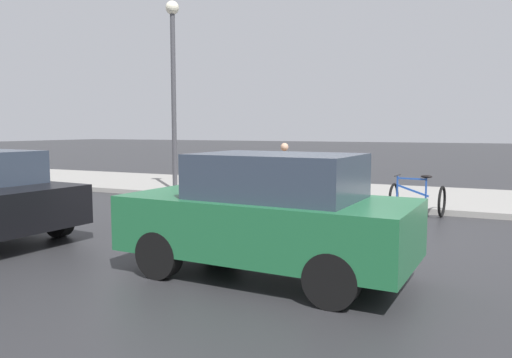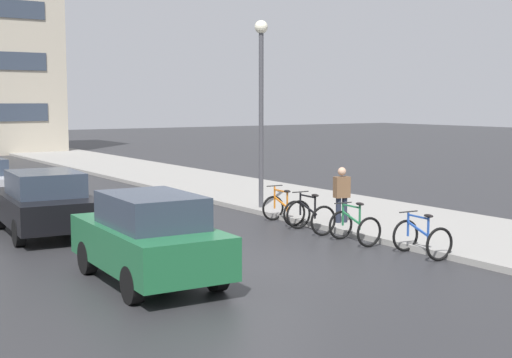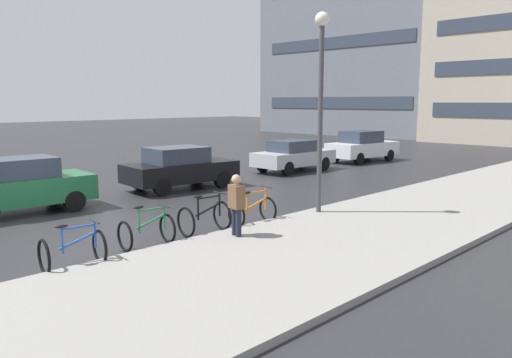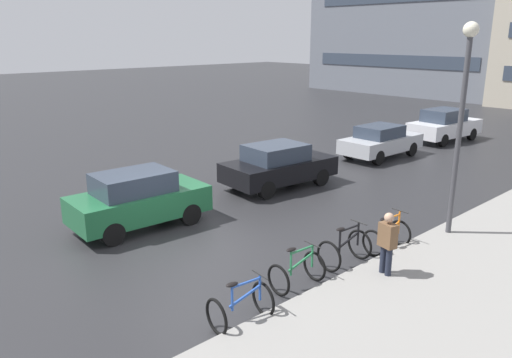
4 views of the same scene
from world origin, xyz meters
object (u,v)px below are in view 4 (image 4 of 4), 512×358
car_green (138,199)px  car_silver (381,141)px  bicycle_third (345,249)px  pedestrian (387,243)px  car_black (278,165)px  bicycle_farthest (387,236)px  bicycle_second (297,271)px  streetlamp (463,103)px  car_white (444,125)px  bicycle_nearest (241,306)px

car_green → car_silver: car_green is taller
bicycle_third → car_silver: size_ratio=0.29×
pedestrian → car_black: bearing=153.7°
bicycle_third → bicycle_farthest: bearing=81.9°
bicycle_second → streetlamp: bearing=80.8°
car_green → pedestrian: bearing=20.2°
bicycle_second → car_black: (-5.73, 5.14, 0.41)m
car_silver → car_white: 5.65m
bicycle_third → bicycle_farthest: bicycle_third is taller
streetlamp → bicycle_farthest: bearing=-107.3°
bicycle_nearest → bicycle_second: bearing=98.3°
bicycle_nearest → bicycle_second: 1.89m
car_green → car_silver: 12.55m
bicycle_third → car_white: bearing=109.9°
bicycle_third → car_black: bearing=148.9°
bicycle_nearest → car_black: bearing=130.6°
bicycle_second → car_white: bearing=108.1°
car_green → pedestrian: (6.68, 2.45, 0.06)m
bicycle_second → car_silver: 13.22m
car_white → car_black: bearing=-90.0°
bicycle_nearest → streetlamp: bearing=85.3°
bicycle_nearest → bicycle_third: bicycle_third is taller
bicycle_third → car_green: car_green is taller
bicycle_nearest → car_white: size_ratio=0.27×
car_silver → streetlamp: size_ratio=0.74×
bicycle_nearest → streetlamp: 7.83m
car_black → streetlamp: 7.19m
pedestrian → streetlamp: bearing=94.1°
bicycle_nearest → streetlamp: (0.58, 7.07, 3.31)m
bicycle_second → bicycle_third: bearing=90.0°
car_white → streetlamp: bearing=-61.9°
pedestrian → bicycle_second: bearing=-121.8°
bicycle_farthest → car_black: 6.27m
bicycle_nearest → car_silver: (-6.13, 13.72, 0.36)m
car_green → car_black: size_ratio=0.91×
car_green → bicycle_farthest: bearing=33.6°
car_black → car_silver: 6.71m
car_silver → car_white: bearing=88.7°
car_black → car_silver: car_black is taller
car_black → pedestrian: size_ratio=2.70×
bicycle_second → car_silver: bearing=116.3°
bicycle_nearest → bicycle_third: 3.56m
bicycle_second → bicycle_third: size_ratio=0.98×
bicycle_second → car_white: (-5.73, 17.49, 0.45)m
bicycle_second → bicycle_third: 1.68m
car_green → car_black: (-0.14, 5.83, -0.04)m
bicycle_nearest → bicycle_third: size_ratio=1.00×
bicycle_second → car_green: bearing=-172.9°
car_silver → car_white: (0.13, 5.64, 0.09)m
car_white → pedestrian: car_white is taller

